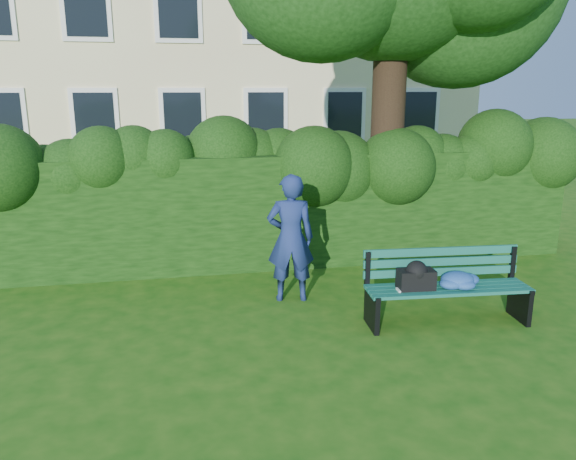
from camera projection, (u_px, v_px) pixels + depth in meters
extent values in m
plane|color=#19500E|center=(297.00, 313.00, 7.22)|extent=(80.00, 80.00, 0.00)
cube|color=white|center=(2.00, 118.00, 15.08)|extent=(1.30, 0.08, 1.60)
cube|color=black|center=(1.00, 119.00, 15.04)|extent=(1.05, 0.04, 1.35)
cube|color=white|center=(95.00, 118.00, 15.53)|extent=(1.30, 0.08, 1.60)
cube|color=black|center=(95.00, 118.00, 15.50)|extent=(1.05, 0.04, 1.35)
cube|color=white|center=(183.00, 117.00, 15.99)|extent=(1.30, 0.08, 1.60)
cube|color=black|center=(183.00, 117.00, 15.95)|extent=(1.05, 0.04, 1.35)
cube|color=white|center=(266.00, 116.00, 16.44)|extent=(1.30, 0.08, 1.60)
cube|color=black|center=(266.00, 116.00, 16.40)|extent=(1.05, 0.04, 1.35)
cube|color=white|center=(344.00, 115.00, 16.89)|extent=(1.30, 0.08, 1.60)
cube|color=black|center=(345.00, 115.00, 16.86)|extent=(1.05, 0.04, 1.35)
cube|color=white|center=(419.00, 114.00, 17.35)|extent=(1.30, 0.08, 1.60)
cube|color=black|center=(419.00, 114.00, 17.31)|extent=(1.05, 0.04, 1.35)
cube|color=white|center=(86.00, 10.00, 14.84)|extent=(1.30, 0.08, 1.60)
cube|color=black|center=(86.00, 10.00, 14.80)|extent=(1.05, 0.04, 1.35)
cube|color=white|center=(178.00, 12.00, 15.29)|extent=(1.30, 0.08, 1.60)
cube|color=black|center=(178.00, 12.00, 15.26)|extent=(1.05, 0.04, 1.35)
cube|color=white|center=(265.00, 14.00, 15.75)|extent=(1.30, 0.08, 1.60)
cube|color=black|center=(265.00, 14.00, 15.71)|extent=(1.05, 0.04, 1.35)
cube|color=white|center=(347.00, 16.00, 16.20)|extent=(1.30, 0.08, 1.60)
cube|color=black|center=(347.00, 16.00, 16.16)|extent=(1.05, 0.04, 1.35)
cube|color=white|center=(424.00, 18.00, 16.65)|extent=(1.30, 0.08, 1.60)
cube|color=black|center=(425.00, 18.00, 16.62)|extent=(1.05, 0.04, 1.35)
cube|color=black|center=(269.00, 209.00, 9.09)|extent=(10.00, 1.00, 1.80)
cylinder|color=black|center=(388.00, 112.00, 8.99)|extent=(0.54, 0.54, 4.85)
cube|color=#115546|center=(454.00, 294.00, 6.62)|extent=(1.99, 0.24, 0.04)
cube|color=#115546|center=(450.00, 290.00, 6.74)|extent=(1.99, 0.24, 0.04)
cube|color=#115546|center=(446.00, 287.00, 6.85)|extent=(1.99, 0.24, 0.04)
cube|color=#115546|center=(442.00, 284.00, 6.97)|extent=(1.99, 0.24, 0.04)
cube|color=#115546|center=(441.00, 272.00, 7.01)|extent=(1.99, 0.17, 0.10)
cube|color=#115546|center=(441.00, 262.00, 6.99)|extent=(1.99, 0.17, 0.10)
cube|color=#115546|center=(441.00, 251.00, 6.97)|extent=(1.99, 0.17, 0.10)
cube|color=black|center=(372.00, 310.00, 6.73)|extent=(0.09, 0.50, 0.44)
cube|color=black|center=(367.00, 269.00, 6.88)|extent=(0.06, 0.06, 0.45)
cube|color=black|center=(374.00, 294.00, 6.63)|extent=(0.09, 0.42, 0.05)
cube|color=black|center=(520.00, 303.00, 6.97)|extent=(0.09, 0.50, 0.44)
cube|color=black|center=(512.00, 263.00, 7.11)|extent=(0.06, 0.06, 0.45)
cube|color=black|center=(524.00, 287.00, 6.86)|extent=(0.09, 0.42, 0.05)
cube|color=white|center=(405.00, 290.00, 6.67)|extent=(0.19, 0.14, 0.02)
cube|color=black|center=(416.00, 279.00, 6.71)|extent=(0.45, 0.27, 0.24)
imported|color=navy|center=(291.00, 238.00, 7.48)|extent=(0.68, 0.49, 1.73)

